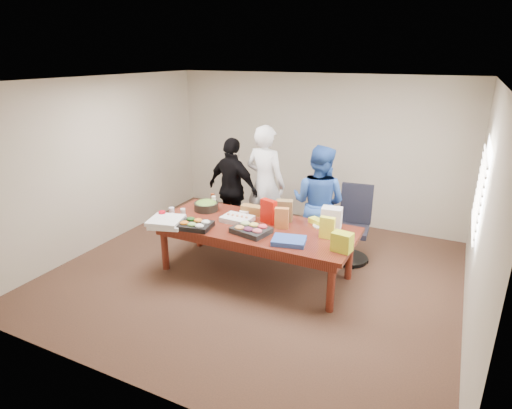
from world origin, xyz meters
The scene contains 39 objects.
floor centered at (0.00, 0.00, -0.01)m, with size 5.50×5.00×0.02m, color #47301E.
ceiling centered at (0.00, 0.00, 2.71)m, with size 5.50×5.00×0.02m, color white.
wall_back centered at (0.00, 2.50, 1.35)m, with size 5.50×0.04×2.70m, color beige.
wall_front centered at (0.00, -2.50, 1.35)m, with size 5.50×0.04×2.70m, color beige.
wall_left centered at (-2.75, 0.00, 1.35)m, with size 0.04×5.00×2.70m, color beige.
wall_right centered at (2.75, 0.00, 1.35)m, with size 0.04×5.00×2.70m, color beige.
window_panel centered at (2.72, 0.60, 1.50)m, with size 0.03×1.40×1.10m, color white.
window_blinds centered at (2.68, 0.60, 1.50)m, with size 0.04×1.36×1.00m, color beige.
conference_table centered at (0.00, 0.00, 0.38)m, with size 2.80×1.20×0.75m, color #4C1C0F.
office_chair centered at (1.13, 0.99, 0.56)m, with size 0.57×0.57×1.12m, color black.
person_center centered at (-0.40, 1.20, 0.98)m, with size 0.71×0.47×1.96m, color white.
person_right centered at (0.61, 0.93, 0.89)m, with size 0.86×0.67×1.77m, color #284FA1.
person_left centered at (-0.92, 1.03, 0.87)m, with size 1.02×0.42×1.74m, color black.
veggie_tray centered at (-0.71, -0.43, 0.78)m, with size 0.45×0.35×0.07m, color black.
fruit_tray centered at (0.06, -0.25, 0.79)m, with size 0.48×0.37×0.07m, color black.
sheet_cake centered at (-0.30, 0.04, 0.79)m, with size 0.42×0.32×0.07m, color white.
salad_bowl centered at (-0.95, 0.24, 0.81)m, with size 0.37×0.37×0.12m, color black.
chip_bag_blue centered at (0.64, -0.33, 0.78)m, with size 0.42×0.31×0.06m, color #2E50A6.
chip_bag_red centered at (0.12, 0.18, 0.92)m, with size 0.24×0.10×0.34m, color #A90F05.
chip_bag_yellow centered at (1.02, 0.03, 0.89)m, with size 0.19×0.08×0.29m, color #FEFC36.
chip_bag_orange centered at (0.37, 0.08, 0.90)m, with size 0.19×0.08×0.29m, color #CC7236.
mayo_jar centered at (0.07, 0.30, 0.82)m, with size 0.09×0.09×0.14m, color white.
mustard_bottle centered at (0.14, 0.49, 0.84)m, with size 0.07×0.07×0.19m, color gold.
dressing_bottle centered at (-0.97, 0.47, 0.85)m, with size 0.06×0.06×0.19m, color maroon.
ranch_bottle centered at (-0.88, 0.35, 0.85)m, with size 0.07×0.07×0.20m, color white.
banana_bunch centered at (0.75, 0.45, 0.79)m, with size 0.21×0.12×0.07m, color yellow.
bread_loaf centered at (-0.23, 0.39, 0.82)m, with size 0.33×0.14×0.13m, color olive.
kraft_bag centered at (0.29, 0.35, 0.90)m, with size 0.24×0.14×0.31m, color brown.
red_cup centered at (-1.30, -0.39, 0.82)m, with size 0.10×0.10×0.13m, color red.
clear_cup_a centered at (-1.30, -0.16, 0.81)m, with size 0.08×0.08×0.11m, color silver.
clear_cup_b centered at (-1.14, -0.10, 0.80)m, with size 0.07×0.07×0.10m, color silver.
pizza_box_lower centered at (-1.11, -0.52, 0.78)m, with size 0.44×0.44×0.05m, color white.
pizza_box_upper centered at (-1.12, -0.53, 0.83)m, with size 0.44×0.44×0.05m, color white.
plate_a centered at (0.84, 0.39, 0.76)m, with size 0.24×0.24×0.01m, color beige.
plate_b centered at (0.87, 0.51, 0.76)m, with size 0.21×0.21×0.01m, color beige.
dip_bowl_a centered at (0.15, 0.31, 0.78)m, with size 0.14×0.14×0.06m, color beige.
dip_bowl_b centered at (-0.33, 0.32, 0.78)m, with size 0.15×0.15×0.06m, color silver.
grocery_bag_white centered at (0.97, 0.40, 0.90)m, with size 0.27×0.19×0.29m, color white.
grocery_bag_yellow centered at (1.30, -0.26, 0.87)m, with size 0.24×0.16×0.24m, color #C7D325.
Camera 1 is at (2.40, -4.90, 3.02)m, focal length 29.69 mm.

